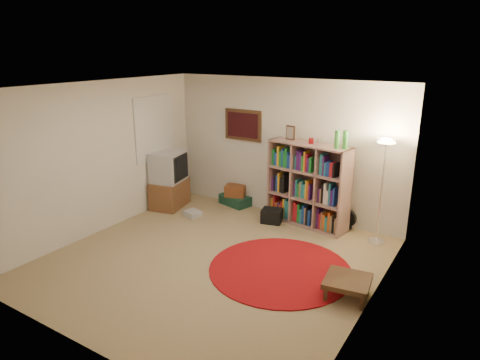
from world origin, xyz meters
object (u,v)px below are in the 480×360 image
(tv_stand, at_px, (169,180))
(suitcase, at_px, (236,200))
(bookshelf, at_px, (307,186))
(floor_fan, at_px, (347,219))
(side_table, at_px, (348,282))
(floor_lamp, at_px, (385,157))

(tv_stand, distance_m, suitcase, 1.36)
(bookshelf, xyz_separation_m, floor_fan, (0.70, 0.17, -0.53))
(tv_stand, xyz_separation_m, suitcase, (1.04, 0.77, -0.44))
(bookshelf, distance_m, side_table, 2.39)
(side_table, bearing_deg, suitcase, 145.32)
(floor_lamp, relative_size, tv_stand, 1.54)
(bookshelf, relative_size, side_table, 2.84)
(tv_stand, height_order, suitcase, tv_stand)
(bookshelf, relative_size, suitcase, 2.58)
(floor_lamp, xyz_separation_m, side_table, (0.11, -1.77, -1.20))
(bookshelf, xyz_separation_m, suitcase, (-1.57, 0.16, -0.61))
(bookshelf, bearing_deg, floor_fan, 23.06)
(tv_stand, bearing_deg, suitcase, 24.12)
(tv_stand, bearing_deg, floor_fan, 0.72)
(floor_fan, distance_m, suitcase, 2.27)
(tv_stand, relative_size, side_table, 1.79)
(floor_lamp, bearing_deg, bookshelf, 174.91)
(tv_stand, bearing_deg, bookshelf, 0.63)
(suitcase, bearing_deg, floor_fan, 14.34)
(suitcase, bearing_deg, side_table, -20.47)
(floor_fan, bearing_deg, suitcase, -171.77)
(bookshelf, bearing_deg, floor_lamp, 4.47)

